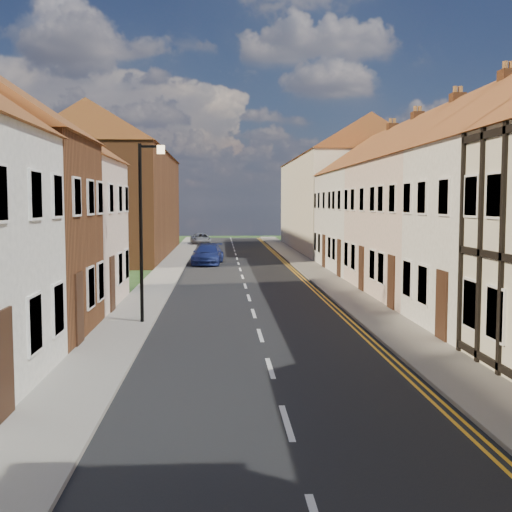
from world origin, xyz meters
name	(u,v)px	position (x,y,z in m)	size (l,w,h in m)	color
road	(245,286)	(0.00, 30.00, 0.01)	(7.00, 90.00, 0.02)	black
pavement_left	(157,286)	(-4.40, 30.00, 0.06)	(1.80, 90.00, 0.12)	gray
pavement_right	(333,285)	(4.40, 30.00, 0.06)	(1.80, 90.00, 0.12)	gray
cottage_r_cream_mid	(483,195)	(9.30, 23.50, 4.48)	(8.30, 5.20, 9.00)	#BAA893
cottage_r_pink	(438,196)	(9.30, 28.90, 4.47)	(8.30, 6.00, 9.00)	#BAA893
cottage_r_white_far	(406,197)	(9.30, 34.30, 4.48)	(8.30, 5.20, 9.00)	beige
cottage_r_cream_far	(382,198)	(9.30, 39.70, 4.47)	(8.30, 6.00, 9.00)	beige
cottage_l_pink	(13,197)	(-9.30, 23.85, 4.37)	(8.30, 6.30, 8.80)	#BAA893
block_right_far	(339,190)	(9.30, 55.00, 5.29)	(8.30, 24.20, 10.50)	beige
block_left_far	(119,189)	(-9.30, 50.00, 5.29)	(8.30, 24.20, 10.50)	brown
lamppost	(143,221)	(-3.81, 20.00, 3.54)	(0.88, 0.15, 6.00)	black
car_far	(208,254)	(-2.09, 41.75, 0.67)	(1.87, 4.60, 1.34)	navy
car_distant	(201,239)	(-3.20, 62.62, 0.58)	(1.91, 4.15, 1.15)	#A5A9AD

